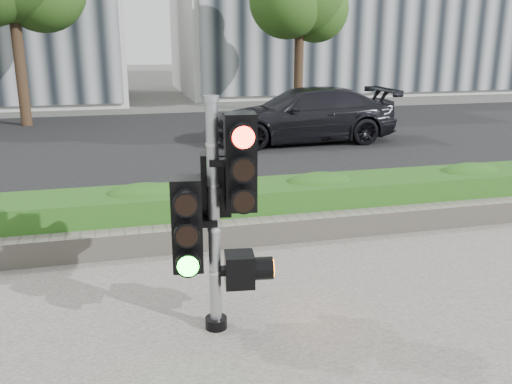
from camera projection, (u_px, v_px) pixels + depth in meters
ground at (271, 309)px, 5.91m from camera, size 120.00×120.00×0.00m
road at (174, 143)px, 15.23m from camera, size 60.00×13.00×0.02m
curb at (219, 216)px, 8.83m from camera, size 60.00×0.25×0.12m
stone_wall at (234, 234)px, 7.63m from camera, size 12.00×0.32×0.34m
hedge at (225, 209)px, 8.19m from camera, size 12.00×1.00×0.68m
traffic_signal at (217, 205)px, 5.16m from camera, size 0.83×0.64×2.32m
car_dark at (303, 115)px, 15.24m from camera, size 5.23×2.14×1.52m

